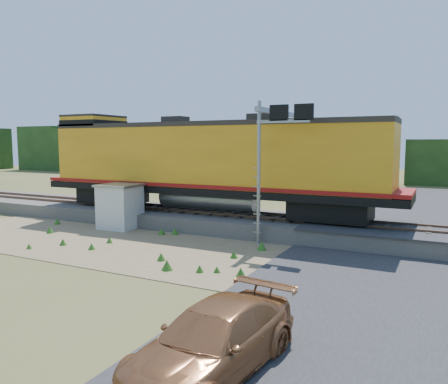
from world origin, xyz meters
The scene contains 11 objects.
ground centered at (0.00, 0.00, 0.00)m, with size 140.00×140.00×0.00m, color #475123.
ballast centered at (0.00, 6.00, 0.40)m, with size 70.00×5.00×0.80m, color slate.
rails centered at (0.00, 6.00, 0.88)m, with size 70.00×1.54×0.16m.
dirt_shoulder centered at (-2.00, 0.50, 0.01)m, with size 26.00×8.00×0.03m, color #8C7754.
road centered at (7.00, 0.74, 0.09)m, with size 7.00×66.00×0.86m.
tree_line_north centered at (0.00, 38.00, 3.07)m, with size 130.00×3.00×6.50m.
weed_clumps centered at (-3.50, 0.10, 0.00)m, with size 15.00×6.20×0.56m, color #30641C, non-canonical shape.
locomotive centered at (-2.70, 6.00, 3.68)m, with size 21.40×3.26×5.52m.
shed centered at (-6.41, 3.23, 1.25)m, with size 2.21×2.21×2.48m.
signal_gantry centered at (2.18, 5.35, 5.00)m, with size 2.63×6.20×6.63m.
car centered at (5.46, -7.89, 0.69)m, with size 1.93×4.74×1.38m, color #9D623A.
Camera 1 is at (9.54, -15.41, 4.71)m, focal length 35.00 mm.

